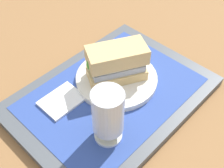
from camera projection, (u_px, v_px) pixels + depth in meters
The scene contains 7 objects.
ground_plane at pixel (112, 99), 0.67m from camera, with size 3.00×3.00×0.00m, color olive.
tray at pixel (112, 96), 0.66m from camera, with size 0.44×0.32×0.02m, color #4C5156.
placemat at pixel (112, 93), 0.65m from camera, with size 0.38×0.27×0.00m, color #2D4793.
plate at pixel (117, 79), 0.68m from camera, with size 0.19×0.19×0.01m, color silver.
sandwich at pixel (115, 63), 0.64m from camera, with size 0.14×0.12×0.08m.
beer_glass at pixel (108, 115), 0.53m from camera, with size 0.06×0.06×0.12m.
napkin_folded at pixel (62, 101), 0.63m from camera, with size 0.09×0.07×0.01m, color white.
Camera 1 is at (0.31, 0.30, 0.51)m, focal length 46.28 mm.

